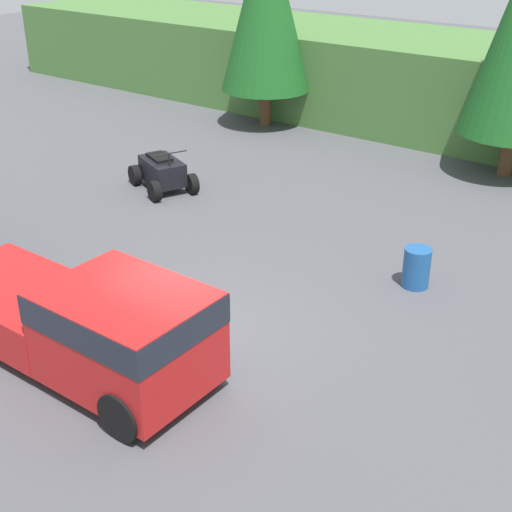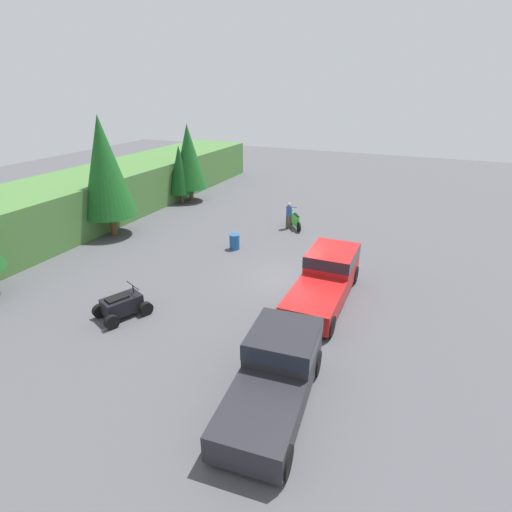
# 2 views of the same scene
# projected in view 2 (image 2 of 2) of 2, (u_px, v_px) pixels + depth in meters

# --- Properties ---
(ground_plane) EXTENTS (80.00, 80.00, 0.00)m
(ground_plane) POSITION_uv_depth(u_px,v_px,m) (291.00, 281.00, 19.48)
(ground_plane) COLOR #4C4C51
(hillside_backdrop) EXTENTS (44.00, 6.00, 3.10)m
(hillside_backdrop) POSITION_uv_depth(u_px,v_px,m) (48.00, 211.00, 24.73)
(hillside_backdrop) COLOR #477538
(hillside_backdrop) RESTS_ON ground_plane
(tree_mid_left) EXTENTS (3.19, 3.19, 7.26)m
(tree_mid_left) POSITION_uv_depth(u_px,v_px,m) (105.00, 167.00, 23.70)
(tree_mid_left) COLOR brown
(tree_mid_left) RESTS_ON ground_plane
(tree_mid_right) EXTENTS (1.97, 1.97, 4.49)m
(tree_mid_right) POSITION_uv_depth(u_px,v_px,m) (180.00, 170.00, 31.04)
(tree_mid_right) COLOR brown
(tree_mid_right) RESTS_ON ground_plane
(tree_right) EXTENTS (2.65, 2.65, 6.03)m
(tree_right) POSITION_uv_depth(u_px,v_px,m) (189.00, 157.00, 31.18)
(tree_right) COLOR brown
(tree_right) RESTS_ON ground_plane
(pickup_truck_red) EXTENTS (5.92, 2.18, 1.85)m
(pickup_truck_red) POSITION_uv_depth(u_px,v_px,m) (327.00, 275.00, 17.81)
(pickup_truck_red) COLOR red
(pickup_truck_red) RESTS_ON ground_plane
(pickup_truck_second) EXTENTS (5.18, 2.56, 1.85)m
(pickup_truck_second) POSITION_uv_depth(u_px,v_px,m) (276.00, 370.00, 11.96)
(pickup_truck_second) COLOR #232328
(pickup_truck_second) RESTS_ON ground_plane
(dirt_bike) EXTENTS (1.86, 1.38, 1.20)m
(dirt_bike) POSITION_uv_depth(u_px,v_px,m) (295.00, 221.00, 26.33)
(dirt_bike) COLOR black
(dirt_bike) RESTS_ON ground_plane
(quad_atv) EXTENTS (2.43, 2.06, 1.24)m
(quad_atv) POSITION_uv_depth(u_px,v_px,m) (122.00, 306.00, 16.34)
(quad_atv) COLOR black
(quad_atv) RESTS_ON ground_plane
(rider_person) EXTENTS (0.48, 0.48, 1.76)m
(rider_person) POSITION_uv_depth(u_px,v_px,m) (289.00, 215.00, 26.06)
(rider_person) COLOR brown
(rider_person) RESTS_ON ground_plane
(steel_barrel) EXTENTS (0.58, 0.58, 0.88)m
(steel_barrel) POSITION_uv_depth(u_px,v_px,m) (235.00, 242.00, 23.02)
(steel_barrel) COLOR #1E5193
(steel_barrel) RESTS_ON ground_plane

